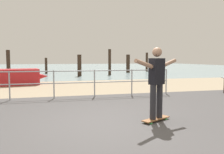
# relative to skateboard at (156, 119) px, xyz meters

# --- Properties ---
(ground_plane) EXTENTS (24.00, 10.00, 0.04)m
(ground_plane) POSITION_rel_skateboard_xyz_m (-1.08, -0.93, -0.07)
(ground_plane) COLOR #474444
(ground_plane) RESTS_ON ground
(beach_strip) EXTENTS (24.00, 6.00, 0.04)m
(beach_strip) POSITION_rel_skateboard_xyz_m (-1.08, 7.07, -0.07)
(beach_strip) COLOR tan
(beach_strip) RESTS_ON ground
(sea_surface) EXTENTS (72.00, 50.00, 0.04)m
(sea_surface) POSITION_rel_skateboard_xyz_m (-1.08, 35.07, -0.07)
(sea_surface) COLOR #849EA3
(sea_surface) RESTS_ON ground
(railing_fence) EXTENTS (12.08, 0.05, 1.05)m
(railing_fence) POSITION_rel_skateboard_xyz_m (-3.83, 3.67, 0.63)
(railing_fence) COLOR #9EA0A5
(railing_fence) RESTS_ON ground
(skateboard) EXTENTS (0.80, 0.54, 0.08)m
(skateboard) POSITION_rel_skateboard_xyz_m (0.00, 0.00, 0.00)
(skateboard) COLOR brown
(skateboard) RESTS_ON ground
(skateboarder) EXTENTS (1.33, 0.73, 1.65)m
(skateboarder) POSITION_rel_skateboard_xyz_m (0.00, 0.00, 0.95)
(skateboarder) COLOR #26262B
(skateboarder) RESTS_ON skateboard
(groyne_post_1) EXTENTS (0.30, 0.30, 2.19)m
(groyne_post_1) POSITION_rel_skateboard_xyz_m (-6.01, 15.09, 1.03)
(groyne_post_1) COLOR #332319
(groyne_post_1) RESTS_ON ground
(groyne_post_2) EXTENTS (0.24, 0.24, 1.57)m
(groyne_post_2) POSITION_rel_skateboard_xyz_m (-3.17, 18.11, 0.72)
(groyne_post_2) COLOR #332319
(groyne_post_2) RESTS_ON ground
(groyne_post_3) EXTENTS (0.34, 0.34, 1.82)m
(groyne_post_3) POSITION_rel_skateboard_xyz_m (-0.33, 14.12, 0.84)
(groyne_post_3) COLOR #332319
(groyne_post_3) RESTS_ON ground
(groyne_post_4) EXTENTS (0.26, 0.26, 2.35)m
(groyne_post_4) POSITION_rel_skateboard_xyz_m (2.52, 15.10, 1.11)
(groyne_post_4) COLOR #332319
(groyne_post_4) RESTS_ON ground
(groyne_post_5) EXTENTS (0.40, 0.40, 1.93)m
(groyne_post_5) POSITION_rel_skateboard_xyz_m (5.36, 18.39, 0.90)
(groyne_post_5) COLOR #332319
(groyne_post_5) RESTS_ON ground
(groyne_post_6) EXTENTS (0.27, 0.27, 2.20)m
(groyne_post_6) POSITION_rel_skateboard_xyz_m (8.20, 19.94, 1.03)
(groyne_post_6) COLOR #332319
(groyne_post_6) RESTS_ON ground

